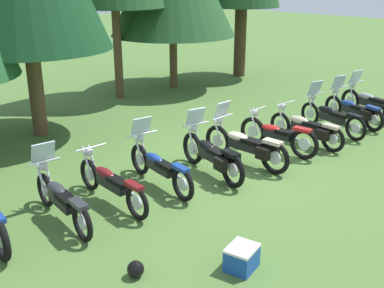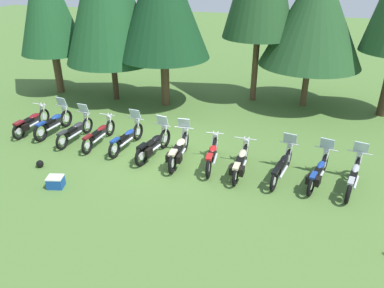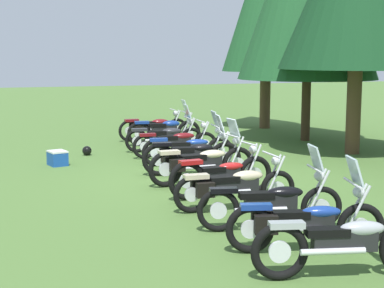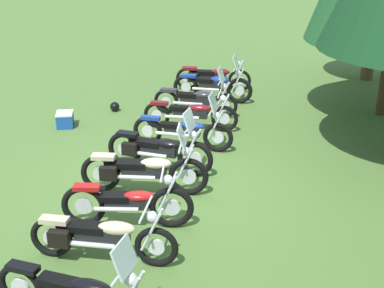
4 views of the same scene
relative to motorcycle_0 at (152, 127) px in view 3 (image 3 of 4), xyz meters
The scene contains 15 objects.
ground_plane 6.22m from the motorcycle_0, ahead, with size 80.00×80.00×0.00m, color #4C7033.
motorcycle_0 is the anchor object (origin of this frame).
motorcycle_1 1.03m from the motorcycle_0, ahead, with size 0.62×2.29×1.38m.
motorcycle_2 2.25m from the motorcycle_0, ahead, with size 0.61×2.26×1.34m.
motorcycle_3 3.31m from the motorcycle_0, ahead, with size 0.66×2.37×0.99m.
motorcycle_4 4.49m from the motorcycle_0, ahead, with size 0.75×2.34×1.36m.
motorcycle_5 5.73m from the motorcycle_0, ahead, with size 0.85×2.29×1.39m.
motorcycle_6 6.76m from the motorcycle_0, ahead, with size 0.70×2.44×1.39m.
motorcycle_7 7.96m from the motorcycle_0, ahead, with size 0.63×2.25×1.03m.
motorcycle_8 9.00m from the motorcycle_0, ahead, with size 0.77×2.33×0.99m.
motorcycle_9 10.34m from the motorcycle_0, ahead, with size 0.74×2.34×1.35m.
motorcycle_10 11.48m from the motorcycle_0, ahead, with size 0.93×2.23×1.36m.
motorcycle_11 12.53m from the motorcycle_0, ahead, with size 0.85×2.34×1.38m.
picnic_cooler 4.87m from the motorcycle_0, 44.18° to the right, with size 0.58×0.52×0.38m.
dropped_helmet 3.30m from the motorcycle_0, 48.19° to the right, with size 0.26×0.26×0.26m, color black.
Camera 3 is at (12.58, -4.54, 2.78)m, focal length 56.71 mm.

